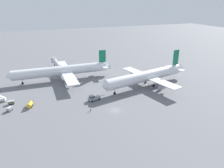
% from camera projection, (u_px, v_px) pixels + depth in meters
% --- Properties ---
extents(ground_plane, '(600.00, 600.00, 0.00)m').
position_uv_depth(ground_plane, '(115.00, 110.00, 94.49)').
color(ground_plane, slate).
extents(airliner_at_gate_left, '(61.15, 48.90, 16.15)m').
position_uv_depth(airliner_at_gate_left, '(62.00, 71.00, 129.10)').
color(airliner_at_gate_left, white).
rests_on(airliner_at_gate_left, ground).
extents(airliner_being_pushed, '(56.32, 42.47, 17.79)m').
position_uv_depth(airliner_being_pushed, '(146.00, 76.00, 119.13)').
color(airliner_being_pushed, silver).
rests_on(airliner_being_pushed, ground).
extents(pushback_tug, '(9.04, 4.12, 3.01)m').
position_uv_depth(pushback_tug, '(94.00, 98.00, 103.44)').
color(pushback_tug, gray).
rests_on(pushback_tug, ground).
extents(gse_baggage_cart_near_cluster, '(2.77, 3.15, 1.71)m').
position_uv_depth(gse_baggage_cart_near_cluster, '(10.00, 109.00, 93.67)').
color(gse_baggage_cart_near_cluster, gray).
rests_on(gse_baggage_cart_near_cluster, ground).
extents(gse_stair_truck_yellow, '(4.89, 2.90, 4.06)m').
position_uv_depth(gse_stair_truck_yellow, '(1.00, 99.00, 102.39)').
color(gse_stair_truck_yellow, silver).
rests_on(gse_stair_truck_yellow, ground).
extents(gse_fuel_bowser_stubby, '(3.31, 5.24, 2.40)m').
position_uv_depth(gse_fuel_bowser_stubby, '(30.00, 104.00, 97.11)').
color(gse_fuel_bowser_stubby, gold).
rests_on(gse_fuel_bowser_stubby, ground).
extents(gse_baggage_cart_trailing, '(2.99, 2.10, 1.71)m').
position_uv_depth(gse_baggage_cart_trailing, '(11.00, 103.00, 99.58)').
color(gse_baggage_cart_trailing, '#666B4C').
rests_on(gse_baggage_cart_trailing, ground).
extents(ground_crew_marshaller_foreground, '(0.36, 0.36, 1.69)m').
position_uv_depth(ground_crew_marshaller_foreground, '(90.00, 109.00, 93.51)').
color(ground_crew_marshaller_foreground, black).
rests_on(ground_crew_marshaller_foreground, ground).
extents(jet_bridge, '(4.48, 21.99, 6.31)m').
position_uv_depth(jet_bridge, '(56.00, 63.00, 150.15)').
color(jet_bridge, '#B7B7BC').
rests_on(jet_bridge, ground).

